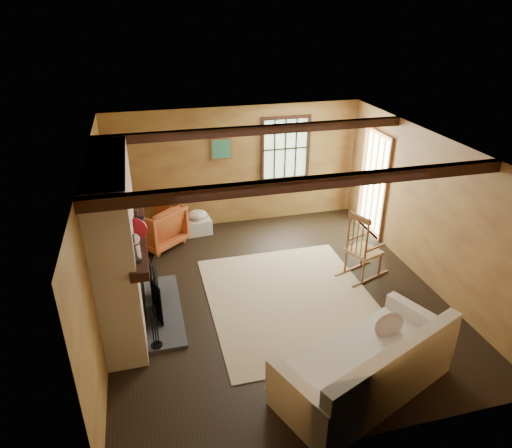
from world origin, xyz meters
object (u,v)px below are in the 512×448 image
object	(u,v)px
fireplace	(120,251)
rocking_chair	(362,250)
laundry_basket	(198,226)
sofa	(369,369)
armchair	(156,226)

from	to	relation	value
fireplace	rocking_chair	size ratio (longest dim) A/B	2.06
laundry_basket	sofa	bearing A→B (deg)	-73.32
fireplace	rocking_chair	world-z (taller)	fireplace
rocking_chair	sofa	xyz separation A→B (m)	(-1.06, -2.34, -0.17)
fireplace	rocking_chair	distance (m)	3.83
sofa	fireplace	bearing A→B (deg)	119.38
fireplace	laundry_basket	world-z (taller)	fireplace
laundry_basket	armchair	world-z (taller)	armchair
rocking_chair	sofa	bearing A→B (deg)	135.19
rocking_chair	armchair	xyz separation A→B (m)	(-3.24, 1.95, -0.09)
fireplace	rocking_chair	xyz separation A→B (m)	(3.78, 0.19, -0.61)
armchair	fireplace	bearing A→B (deg)	36.63
sofa	rocking_chair	bearing A→B (deg)	43.28
rocking_chair	sofa	distance (m)	2.57
fireplace	sofa	distance (m)	3.55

